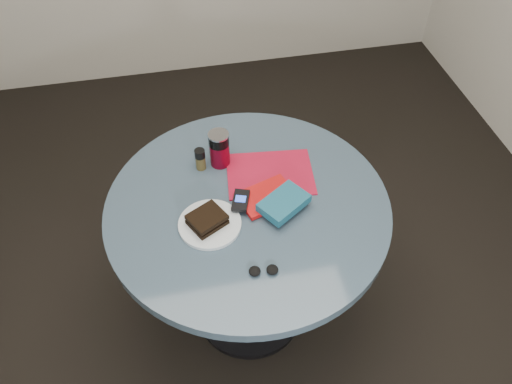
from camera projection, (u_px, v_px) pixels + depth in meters
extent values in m
plane|color=black|center=(250.00, 310.00, 2.30)|extent=(4.00, 4.00, 0.00)
cylinder|color=black|center=(250.00, 308.00, 2.29)|extent=(0.48, 0.48, 0.03)
cylinder|color=black|center=(249.00, 264.00, 2.03)|extent=(0.11, 0.11, 0.68)
cylinder|color=#324453|center=(248.00, 207.00, 1.76)|extent=(1.00, 1.00, 0.04)
cylinder|color=silver|center=(210.00, 224.00, 1.67)|extent=(0.24, 0.24, 0.01)
cube|color=black|center=(207.00, 222.00, 1.66)|extent=(0.15, 0.14, 0.02)
cube|color=#3B2116|center=(207.00, 219.00, 1.65)|extent=(0.13, 0.12, 0.01)
cube|color=black|center=(207.00, 217.00, 1.64)|extent=(0.15, 0.14, 0.02)
cylinder|color=#5E0417|center=(220.00, 153.00, 1.84)|extent=(0.08, 0.08, 0.10)
cylinder|color=black|center=(219.00, 140.00, 1.79)|extent=(0.08, 0.08, 0.04)
cylinder|color=silver|center=(218.00, 135.00, 1.78)|extent=(0.08, 0.08, 0.01)
cylinder|color=#453D1D|center=(201.00, 162.00, 1.84)|extent=(0.04, 0.04, 0.06)
cylinder|color=black|center=(200.00, 154.00, 1.81)|extent=(0.04, 0.04, 0.03)
cube|color=maroon|center=(270.00, 174.00, 1.84)|extent=(0.34, 0.27, 0.01)
cube|color=#AA0D0E|center=(267.00, 196.00, 1.75)|extent=(0.22, 0.18, 0.02)
cube|color=navy|center=(284.00, 203.00, 1.69)|extent=(0.20, 0.18, 0.03)
cube|color=black|center=(241.00, 200.00, 1.71)|extent=(0.08, 0.11, 0.01)
cube|color=blue|center=(241.00, 199.00, 1.71)|extent=(0.04, 0.04, 0.00)
ellipsoid|color=black|center=(255.00, 271.00, 1.54)|extent=(0.04, 0.04, 0.02)
ellipsoid|color=black|center=(272.00, 270.00, 1.55)|extent=(0.04, 0.04, 0.02)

